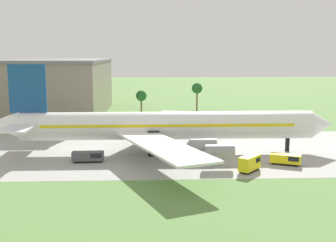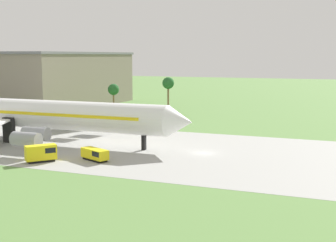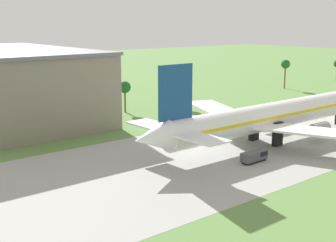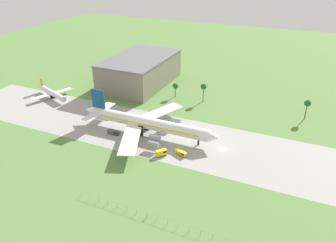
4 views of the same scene
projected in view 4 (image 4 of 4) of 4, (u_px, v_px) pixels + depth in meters
The scene contains 11 objects.
ground_plane at pixel (223, 149), 155.17m from camera, with size 600.00×600.00×0.00m, color #5B8442.
taxiway_strip at pixel (223, 149), 155.17m from camera, with size 320.00×44.00×0.02m.
jet_airliner at pixel (147, 123), 165.93m from camera, with size 75.88×61.54×19.33m.
regional_aircraft at pixel (52, 93), 208.92m from camera, with size 29.16×26.60×9.51m.
baggage_tug at pixel (182, 153), 149.82m from camera, with size 6.12×4.20×2.09m.
fuel_truck at pixel (161, 153), 149.23m from camera, with size 4.90×5.27×2.96m.
catering_van at pixel (114, 132), 167.10m from camera, with size 6.27×2.14×2.15m.
perimeter_fence at pixel (178, 224), 109.87m from camera, with size 80.10×0.10×2.10m.
no_stopping_sign at pixel (147, 216), 114.03m from camera, with size 0.44×0.08×1.68m.
terminal_building at pixel (140, 71), 227.86m from camera, with size 36.72×61.20×19.55m.
palm_tree_row at pixel (261, 98), 187.85m from camera, with size 120.94×3.60×11.84m.
Camera 4 is at (30.50, -131.14, 82.47)m, focal length 35.00 mm.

